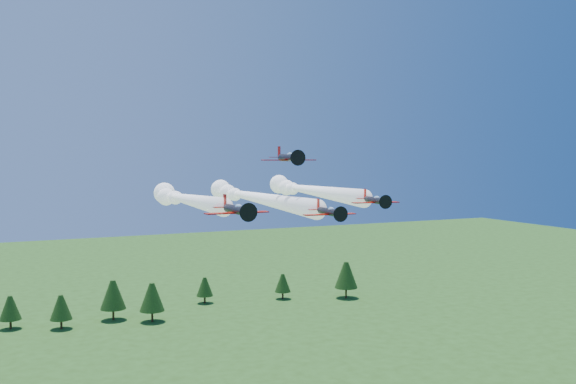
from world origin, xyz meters
name	(u,v)px	position (x,y,z in m)	size (l,w,h in m)	color
plane_lead	(251,196)	(3.06, 23.12, 39.65)	(9.01, 55.22, 3.70)	black
plane_left	(183,199)	(-7.80, 25.00, 39.50)	(8.19, 42.61, 3.70)	black
plane_right	(307,190)	(14.55, 25.95, 40.40)	(11.55, 50.30, 3.70)	black
plane_slot	(288,158)	(1.91, 6.51, 46.02)	(7.70, 8.35, 2.70)	black
treeline	(90,299)	(-11.29, 108.42, 6.66)	(158.21, 21.58, 11.77)	#382314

